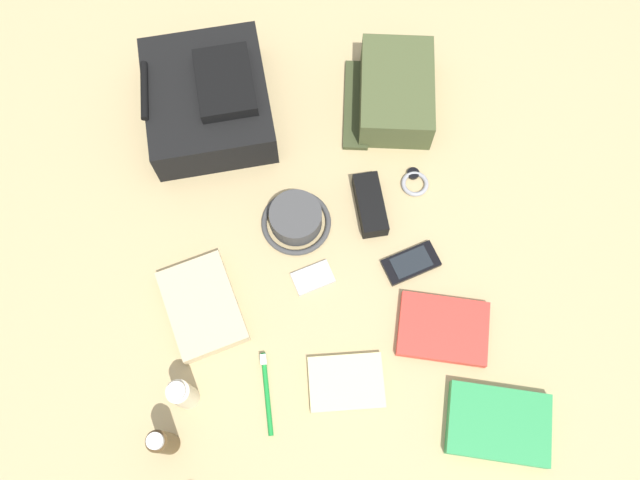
{
  "coord_description": "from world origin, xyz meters",
  "views": [
    {
      "loc": [
        -0.46,
        0.05,
        1.31
      ],
      "look_at": [
        0.0,
        0.0,
        0.04
      ],
      "focal_mm": 35.86,
      "sensor_mm": 36.0,
      "label": 1
    }
  ],
  "objects": [
    {
      "name": "ground_plane",
      "position": [
        0.0,
        0.0,
        -0.01
      ],
      "size": [
        2.64,
        2.02,
        0.02
      ],
      "primitive_type": "cube",
      "color": "tan",
      "rests_on": "ground"
    },
    {
      "name": "backpack",
      "position": [
        0.36,
        0.22,
        0.06
      ],
      "size": [
        0.34,
        0.3,
        0.13
      ],
      "color": "black",
      "rests_on": "ground_plane"
    },
    {
      "name": "toiletry_pouch",
      "position": [
        0.34,
        -0.21,
        0.04
      ],
      "size": [
        0.27,
        0.24,
        0.09
      ],
      "color": "#47512D",
      "rests_on": "ground_plane"
    },
    {
      "name": "bucket_hat",
      "position": [
        0.06,
        0.05,
        0.02
      ],
      "size": [
        0.15,
        0.15,
        0.06
      ],
      "color": "#424242",
      "rests_on": "ground_plane"
    },
    {
      "name": "cologne_bottle",
      "position": [
        -0.38,
        0.34,
        0.06
      ],
      "size": [
        0.04,
        0.04,
        0.13
      ],
      "color": "#473319",
      "rests_on": "ground_plane"
    },
    {
      "name": "lotion_bottle",
      "position": [
        -0.29,
        0.3,
        0.06
      ],
      "size": [
        0.05,
        0.05,
        0.13
      ],
      "color": "beige",
      "rests_on": "ground_plane"
    },
    {
      "name": "paperback_novel",
      "position": [
        -0.41,
        -0.31,
        0.01
      ],
      "size": [
        0.18,
        0.23,
        0.03
      ],
      "color": "#2D934C",
      "rests_on": "ground_plane"
    },
    {
      "name": "travel_guidebook",
      "position": [
        -0.21,
        -0.23,
        0.01
      ],
      "size": [
        0.17,
        0.21,
        0.02
      ],
      "color": "red",
      "rests_on": "ground_plane"
    },
    {
      "name": "cell_phone",
      "position": [
        -0.06,
        -0.19,
        0.01
      ],
      "size": [
        0.09,
        0.13,
        0.01
      ],
      "color": "black",
      "rests_on": "ground_plane"
    },
    {
      "name": "media_player",
      "position": [
        -0.07,
        0.02,
        0.01
      ],
      "size": [
        0.07,
        0.1,
        0.01
      ],
      "color": "#B7B7BC",
      "rests_on": "ground_plane"
    },
    {
      "name": "wristwatch",
      "position": [
        0.13,
        -0.23,
        0.01
      ],
      "size": [
        0.07,
        0.06,
        0.01
      ],
      "color": "#99999E",
      "rests_on": "ground_plane"
    },
    {
      "name": "toothbrush",
      "position": [
        -0.29,
        0.14,
        0.01
      ],
      "size": [
        0.16,
        0.01,
        0.02
      ],
      "color": "#198C33",
      "rests_on": "ground_plane"
    },
    {
      "name": "notepad",
      "position": [
        -0.3,
        -0.02,
        0.01
      ],
      "size": [
        0.12,
        0.15,
        0.02
      ],
      "primitive_type": "cube",
      "rotation": [
        0.0,
        0.0,
        -0.04
      ],
      "color": "beige",
      "rests_on": "ground_plane"
    },
    {
      "name": "folded_towel",
      "position": [
        -0.11,
        0.26,
        0.02
      ],
      "size": [
        0.23,
        0.19,
        0.04
      ],
      "primitive_type": "cube",
      "rotation": [
        0.0,
        0.0,
        0.27
      ],
      "color": "#C6B289",
      "rests_on": "ground_plane"
    },
    {
      "name": "sunglasses_case",
      "position": [
        0.08,
        -0.12,
        0.02
      ],
      "size": [
        0.14,
        0.06,
        0.04
      ],
      "primitive_type": "cube",
      "rotation": [
        0.0,
        0.0,
        0.06
      ],
      "color": "black",
      "rests_on": "ground_plane"
    }
  ]
}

